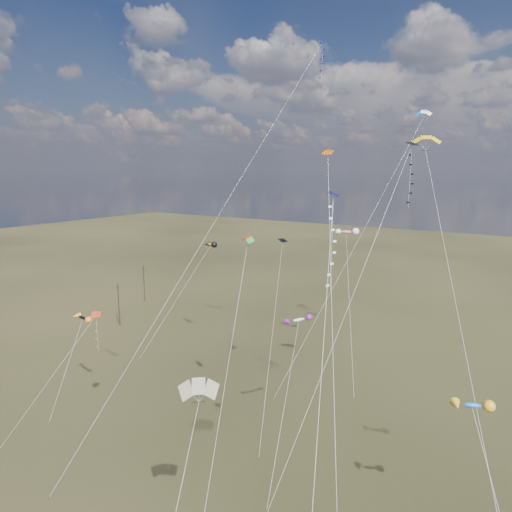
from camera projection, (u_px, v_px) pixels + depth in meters
The scene contains 18 objects.
ground at pixel (147, 498), 40.49m from camera, with size 400.00×400.00×0.00m, color black.
utility_pole_near at pixel (119, 304), 84.68m from camera, with size 1.40×0.20×8.00m.
utility_pole_far at pixel (144, 283), 100.50m from camera, with size 1.40×0.20×8.00m.
diamond_black_high at pixel (401, 195), 38.20m from camera, with size 6.84×15.86×30.98m.
diamond_navy_tall at pixel (300, 94), 52.30m from camera, with size 11.14×32.74×43.64m.
diamond_black_mid at pixel (277, 289), 52.46m from camera, with size 5.04×13.01×20.49m.
diamond_red_low at pixel (93, 337), 48.28m from camera, with size 6.91×9.14×13.90m.
diamond_navy_right at pixel (331, 261), 29.25m from camera, with size 5.45×14.69×27.30m.
diamond_orange_center at pixel (330, 253), 39.13m from camera, with size 11.92×22.17×30.56m.
parafoil_yellow at pixel (427, 139), 43.78m from camera, with size 13.12×17.98×32.36m.
parafoil_blue_white at pixel (422, 115), 61.45m from camera, with size 12.54×21.05×36.89m.
parafoil_striped at pixel (198, 387), 29.34m from camera, with size 3.93×10.52×15.66m.
parafoil_tricolor at pixel (247, 239), 46.56m from camera, with size 8.22×18.46×22.38m.
novelty_black_orange at pixel (82, 318), 56.34m from camera, with size 3.52×7.04×11.10m.
novelty_orange_black at pixel (210, 245), 70.66m from camera, with size 8.49×10.04×17.81m.
novelty_white_purple at pixel (299, 321), 46.16m from camera, with size 3.52×11.74×14.07m.
novelty_redwhite_stripe at pixel (346, 232), 65.55m from camera, with size 7.34×10.55×20.46m.
novelty_blue_yellow at pixel (473, 406), 32.28m from camera, with size 7.28×9.15×12.69m.
Camera 1 is at (27.45, -24.90, 28.68)m, focal length 32.00 mm.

